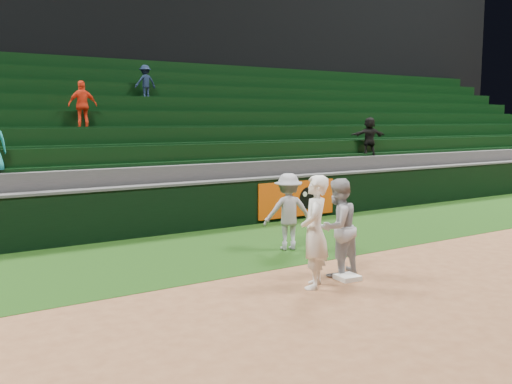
{
  "coord_description": "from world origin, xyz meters",
  "views": [
    {
      "loc": [
        -6.64,
        -7.68,
        2.82
      ],
      "look_at": [
        -0.14,
        2.3,
        1.3
      ],
      "focal_mm": 40.0,
      "sensor_mm": 36.0,
      "label": 1
    }
  ],
  "objects_px": {
    "first_base": "(347,277)",
    "baserunner": "(338,227)",
    "base_coach": "(288,212)",
    "first_baseman": "(315,232)"
  },
  "relations": [
    {
      "from": "first_base",
      "to": "baserunner",
      "type": "bearing_deg",
      "value": 82.87
    },
    {
      "from": "baserunner",
      "to": "base_coach",
      "type": "height_order",
      "value": "baserunner"
    },
    {
      "from": "first_base",
      "to": "first_baseman",
      "type": "xyz_separation_m",
      "value": [
        -0.79,
        -0.03,
        0.91
      ]
    },
    {
      "from": "base_coach",
      "to": "baserunner",
      "type": "bearing_deg",
      "value": 98.75
    },
    {
      "from": "first_base",
      "to": "first_baseman",
      "type": "relative_size",
      "value": 0.2
    },
    {
      "from": "first_baseman",
      "to": "baserunner",
      "type": "relative_size",
      "value": 1.07
    },
    {
      "from": "first_baseman",
      "to": "base_coach",
      "type": "xyz_separation_m",
      "value": [
        1.3,
        2.51,
        -0.11
      ]
    },
    {
      "from": "first_baseman",
      "to": "base_coach",
      "type": "bearing_deg",
      "value": -162.25
    },
    {
      "from": "first_baseman",
      "to": "baserunner",
      "type": "height_order",
      "value": "first_baseman"
    },
    {
      "from": "first_base",
      "to": "base_coach",
      "type": "height_order",
      "value": "base_coach"
    }
  ]
}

